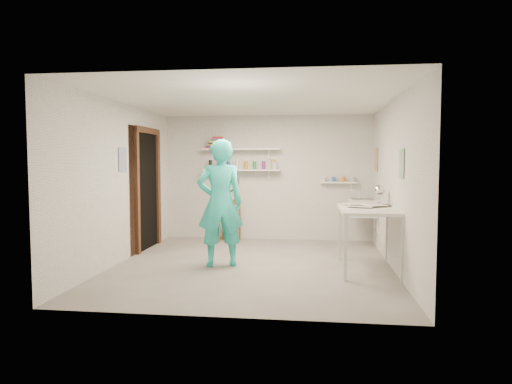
# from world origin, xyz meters

# --- Properties ---
(floor) EXTENTS (4.00, 4.50, 0.02)m
(floor) POSITION_xyz_m (0.00, 0.00, -0.01)
(floor) COLOR slate
(floor) RESTS_ON ground
(ceiling) EXTENTS (4.00, 4.50, 0.02)m
(ceiling) POSITION_xyz_m (0.00, 0.00, 2.41)
(ceiling) COLOR silver
(ceiling) RESTS_ON wall_back
(wall_back) EXTENTS (4.00, 0.02, 2.40)m
(wall_back) POSITION_xyz_m (0.00, 2.26, 1.20)
(wall_back) COLOR silver
(wall_back) RESTS_ON ground
(wall_front) EXTENTS (4.00, 0.02, 2.40)m
(wall_front) POSITION_xyz_m (0.00, -2.26, 1.20)
(wall_front) COLOR silver
(wall_front) RESTS_ON ground
(wall_left) EXTENTS (0.02, 4.50, 2.40)m
(wall_left) POSITION_xyz_m (-2.01, 0.00, 1.20)
(wall_left) COLOR silver
(wall_left) RESTS_ON ground
(wall_right) EXTENTS (0.02, 4.50, 2.40)m
(wall_right) POSITION_xyz_m (2.01, 0.00, 1.20)
(wall_right) COLOR silver
(wall_right) RESTS_ON ground
(doorway_recess) EXTENTS (0.02, 0.90, 2.00)m
(doorway_recess) POSITION_xyz_m (-1.99, 1.05, 1.00)
(doorway_recess) COLOR black
(doorway_recess) RESTS_ON wall_left
(corridor_box) EXTENTS (1.40, 1.50, 2.10)m
(corridor_box) POSITION_xyz_m (-2.70, 1.05, 1.05)
(corridor_box) COLOR brown
(corridor_box) RESTS_ON ground
(door_lintel) EXTENTS (0.06, 1.05, 0.10)m
(door_lintel) POSITION_xyz_m (-1.97, 1.05, 2.05)
(door_lintel) COLOR brown
(door_lintel) RESTS_ON wall_left
(door_jamb_near) EXTENTS (0.06, 0.10, 2.00)m
(door_jamb_near) POSITION_xyz_m (-1.97, 0.55, 1.00)
(door_jamb_near) COLOR brown
(door_jamb_near) RESTS_ON ground
(door_jamb_far) EXTENTS (0.06, 0.10, 2.00)m
(door_jamb_far) POSITION_xyz_m (-1.97, 1.55, 1.00)
(door_jamb_far) COLOR brown
(door_jamb_far) RESTS_ON ground
(shelf_lower) EXTENTS (1.50, 0.22, 0.03)m
(shelf_lower) POSITION_xyz_m (-0.50, 2.13, 1.35)
(shelf_lower) COLOR white
(shelf_lower) RESTS_ON wall_back
(shelf_upper) EXTENTS (1.50, 0.22, 0.03)m
(shelf_upper) POSITION_xyz_m (-0.50, 2.13, 1.75)
(shelf_upper) COLOR white
(shelf_upper) RESTS_ON wall_back
(ledge_shelf) EXTENTS (0.70, 0.14, 0.03)m
(ledge_shelf) POSITION_xyz_m (1.35, 2.17, 1.12)
(ledge_shelf) COLOR white
(ledge_shelf) RESTS_ON wall_back
(poster_left) EXTENTS (0.01, 0.28, 0.36)m
(poster_left) POSITION_xyz_m (-1.99, 0.05, 1.55)
(poster_left) COLOR #334C7F
(poster_left) RESTS_ON wall_left
(poster_right_a) EXTENTS (0.01, 0.34, 0.42)m
(poster_right_a) POSITION_xyz_m (1.99, 1.80, 1.55)
(poster_right_a) COLOR #995933
(poster_right_a) RESTS_ON wall_right
(poster_right_b) EXTENTS (0.01, 0.30, 0.38)m
(poster_right_b) POSITION_xyz_m (1.99, -0.55, 1.50)
(poster_right_b) COLOR #3F724C
(poster_right_b) RESTS_ON wall_right
(belfast_sink) EXTENTS (0.48, 0.60, 0.30)m
(belfast_sink) POSITION_xyz_m (1.75, 1.70, 0.70)
(belfast_sink) COLOR white
(belfast_sink) RESTS_ON wall_right
(man) EXTENTS (0.78, 0.64, 1.84)m
(man) POSITION_xyz_m (-0.46, -0.10, 0.92)
(man) COLOR #2AD2C0
(man) RESTS_ON ground
(wall_clock) EXTENTS (0.32, 0.14, 0.33)m
(wall_clock) POSITION_xyz_m (-0.39, 0.11, 1.23)
(wall_clock) COLOR #F9E0A9
(wall_clock) RESTS_ON man
(wooden_chair) EXTENTS (0.41, 0.40, 0.83)m
(wooden_chair) POSITION_xyz_m (-0.69, 1.89, 0.42)
(wooden_chair) COLOR brown
(wooden_chair) RESTS_ON ground
(work_table) EXTENTS (0.79, 1.31, 0.87)m
(work_table) POSITION_xyz_m (1.64, -0.12, 0.44)
(work_table) COLOR silver
(work_table) RESTS_ON ground
(desk_lamp) EXTENTS (0.16, 0.16, 0.16)m
(desk_lamp) POSITION_xyz_m (1.86, 0.40, 1.09)
(desk_lamp) COLOR silver
(desk_lamp) RESTS_ON work_table
(spray_cans) EXTENTS (1.29, 0.06, 0.17)m
(spray_cans) POSITION_xyz_m (-0.50, 2.13, 1.45)
(spray_cans) COLOR black
(spray_cans) RESTS_ON shelf_lower
(book_stack) EXTENTS (0.32, 0.14, 0.22)m
(book_stack) POSITION_xyz_m (-1.03, 2.13, 1.88)
(book_stack) COLOR red
(book_stack) RESTS_ON shelf_upper
(ledge_pots) EXTENTS (0.48, 0.07, 0.09)m
(ledge_pots) POSITION_xyz_m (1.35, 2.17, 1.18)
(ledge_pots) COLOR silver
(ledge_pots) RESTS_ON ledge_shelf
(papers) EXTENTS (0.30, 0.22, 0.03)m
(papers) POSITION_xyz_m (1.64, -0.12, 0.89)
(papers) COLOR silver
(papers) RESTS_ON work_table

